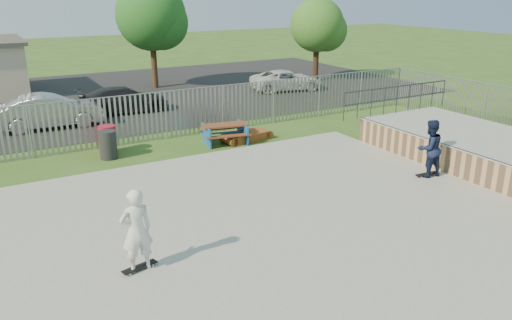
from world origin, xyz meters
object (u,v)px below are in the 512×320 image
picnic_table (225,133)px  skater_white (136,230)px  car_dark (124,100)px  tree_right (317,25)px  funbox (247,136)px  car_white (286,80)px  car_silver (50,111)px  trash_bin_red (108,140)px  tree_mid (151,16)px  trash_bin_grey (108,145)px  skater_navy (429,148)px

picnic_table → skater_white: (-6.01, -8.03, 0.70)m
car_dark → tree_right: size_ratio=0.81×
car_dark → picnic_table: bearing=-161.1°
funbox → car_white: (7.27, 8.24, 0.46)m
car_silver → car_white: bearing=-78.9°
picnic_table → trash_bin_red: 4.56m
tree_right → trash_bin_red: bearing=-150.9°
trash_bin_red → skater_white: skater_white is taller
tree_mid → skater_white: 22.47m
funbox → car_dark: car_dark is taller
trash_bin_red → tree_mid: 13.86m
trash_bin_grey → tree_mid: (6.05, 12.59, 3.88)m
tree_mid → funbox: bearing=-92.3°
picnic_table → skater_navy: bearing=-50.3°
trash_bin_grey → car_silver: 5.74m
trash_bin_grey → car_dark: 7.35m
trash_bin_red → car_dark: size_ratio=0.24×
trash_bin_red → funbox: bearing=-12.0°
car_white → skater_navy: skater_navy is taller
trash_bin_grey → tree_mid: tree_mid is taller
trash_bin_red → tree_mid: bearing=63.7°
car_silver → trash_bin_red: bearing=-162.6°
picnic_table → trash_bin_grey: (-4.61, 0.32, 0.13)m
car_white → tree_right: size_ratio=0.81×
funbox → car_dark: (-3.02, 7.39, 0.48)m
trash_bin_grey → skater_white: size_ratio=0.56×
picnic_table → trash_bin_red: trash_bin_red is taller
funbox → tree_right: size_ratio=0.34×
car_white → tree_right: 5.10m
tree_right → skater_navy: bearing=-114.9°
skater_navy → funbox: bearing=-62.2°
car_silver → car_white: size_ratio=1.03×
picnic_table → tree_right: (11.78, 10.03, 3.27)m
trash_bin_red → car_white: (12.63, 7.10, 0.10)m
car_silver → car_white: (13.96, 2.14, -0.14)m
skater_navy → skater_white: size_ratio=1.00×
tree_mid → tree_right: (10.34, -2.87, -0.74)m
skater_navy → trash_bin_grey: bearing=-36.5°
tree_mid → picnic_table: bearing=-96.4°
funbox → car_dark: size_ratio=0.42×
trash_bin_red → trash_bin_grey: (-0.15, -0.66, -0.01)m
car_silver → tree_mid: tree_mid is taller
funbox → skater_white: size_ratio=0.99×
tree_right → skater_white: size_ratio=2.90×
trash_bin_grey → picnic_table: bearing=-3.9°
funbox → skater_navy: (2.96, -6.86, 0.91)m
tree_right → skater_navy: 18.98m
car_dark → skater_navy: skater_navy is taller
trash_bin_red → car_silver: 5.13m
skater_navy → tree_mid: bearing=-78.6°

